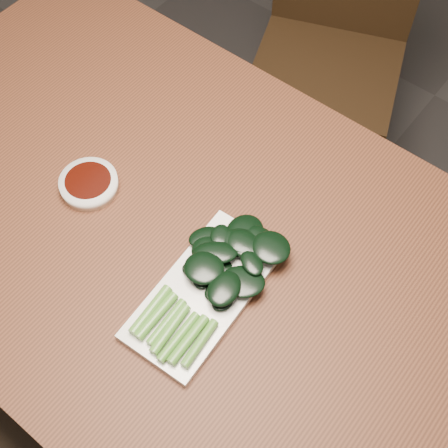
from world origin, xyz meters
TOP-DOWN VIEW (x-y plane):
  - ground at (0.00, 0.00)m, footprint 6.00×6.00m
  - table at (0.00, 0.00)m, footprint 1.40×0.80m
  - chair_far at (-0.20, 0.84)m, footprint 0.51×0.51m
  - sauce_bowl at (-0.20, -0.03)m, footprint 0.11×0.11m
  - serving_plate at (0.09, -0.07)m, footprint 0.15×0.29m
  - gai_lan at (0.10, -0.03)m, footprint 0.18×0.30m

SIDE VIEW (x-z plane):
  - ground at x=0.00m, z-range 0.00..0.00m
  - chair_far at x=-0.20m, z-range 0.04..0.93m
  - table at x=0.00m, z-range 0.30..1.05m
  - serving_plate at x=0.09m, z-range 0.75..0.76m
  - sauce_bowl at x=-0.20m, z-range 0.75..0.78m
  - gai_lan at x=0.10m, z-range 0.76..0.79m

